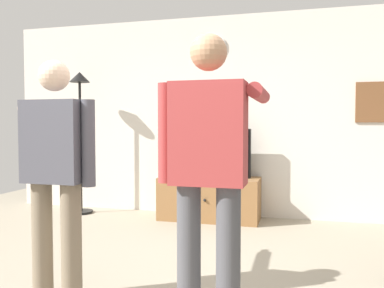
# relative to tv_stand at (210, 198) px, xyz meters

# --- Properties ---
(back_wall) EXTENTS (6.40, 0.10, 2.70)m
(back_wall) POSITION_rel_tv_stand_xyz_m (0.19, 0.35, 1.08)
(back_wall) COLOR silver
(back_wall) RESTS_ON ground_plane
(tv_stand) EXTENTS (1.29, 0.57, 0.55)m
(tv_stand) POSITION_rel_tv_stand_xyz_m (0.00, 0.00, 0.00)
(tv_stand) COLOR olive
(tv_stand) RESTS_ON ground_plane
(television) EXTENTS (1.05, 0.07, 0.63)m
(television) POSITION_rel_tv_stand_xyz_m (0.00, 0.05, 0.59)
(television) COLOR black
(television) RESTS_ON tv_stand
(wall_clock) EXTENTS (0.31, 0.03, 0.31)m
(wall_clock) POSITION_rel_tv_stand_xyz_m (0.00, 0.29, 2.01)
(wall_clock) COLOR white
(floor_lamp) EXTENTS (0.32, 0.32, 1.96)m
(floor_lamp) POSITION_rel_tv_stand_xyz_m (-1.82, -0.09, 1.13)
(floor_lamp) COLOR black
(floor_lamp) RESTS_ON ground_plane
(person_standing_nearer_lamp) EXTENTS (0.60, 0.78, 1.67)m
(person_standing_nearer_lamp) POSITION_rel_tv_stand_xyz_m (-0.49, -2.65, 0.67)
(person_standing_nearer_lamp) COLOR #7A6B56
(person_standing_nearer_lamp) RESTS_ON ground_plane
(person_standing_nearer_couch) EXTENTS (0.60, 0.78, 1.74)m
(person_standing_nearer_couch) POSITION_rel_tv_stand_xyz_m (0.62, -2.83, 0.72)
(person_standing_nearer_couch) COLOR #4C4C51
(person_standing_nearer_couch) RESTS_ON ground_plane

